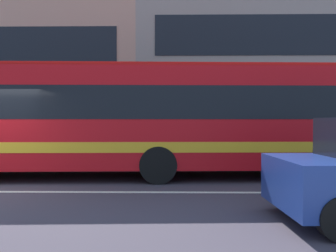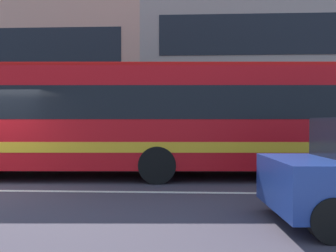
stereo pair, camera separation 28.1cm
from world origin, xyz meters
name	(u,v)px [view 1 (the left image)]	position (x,y,z in m)	size (l,w,h in m)	color
hedge_row_far	(99,149)	(1.68, 5.66, 0.54)	(17.14, 1.10, 1.08)	#1F5120
apartment_block_right	(331,68)	(15.55, 14.94, 5.34)	(25.62, 10.69, 10.68)	#A08D84
transit_bus	(132,117)	(3.48, 2.19, 1.80)	(12.61, 3.10, 3.26)	red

